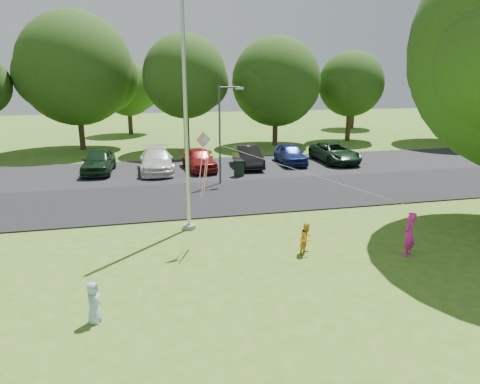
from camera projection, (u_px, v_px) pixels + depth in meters
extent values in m
plane|color=#416D1C|center=(330.00, 277.00, 12.38)|extent=(120.00, 120.00, 0.00)
cube|color=black|center=(251.00, 195.00, 20.83)|extent=(60.00, 6.00, 0.06)
cube|color=black|center=(225.00, 168.00, 26.94)|extent=(42.00, 7.00, 0.06)
cylinder|color=#B7BABF|center=(185.00, 94.00, 15.01)|extent=(0.14, 0.14, 10.00)
cylinder|color=gray|center=(189.00, 227.00, 16.29)|extent=(0.50, 0.50, 0.16)
cylinder|color=#3F3F44|center=(220.00, 136.00, 22.37)|extent=(0.10, 0.10, 5.21)
cylinder|color=#3F3F44|center=(229.00, 87.00, 22.04)|extent=(1.17, 0.46, 0.07)
cube|color=silver|center=(239.00, 88.00, 22.36)|extent=(0.43, 0.31, 0.12)
cylinder|color=black|center=(239.00, 169.00, 24.55)|extent=(0.58, 0.58, 0.93)
cylinder|color=black|center=(239.00, 161.00, 24.42)|extent=(0.62, 0.62, 0.05)
cylinder|color=#332316|center=(81.00, 129.00, 33.57)|extent=(0.44, 0.44, 3.19)
sphere|color=#1C380F|center=(75.00, 69.00, 32.38)|extent=(8.50, 8.50, 8.50)
sphere|color=#1C380F|center=(103.00, 78.00, 33.77)|extent=(5.53, 5.53, 5.53)
sphere|color=#1C380F|center=(49.00, 75.00, 31.12)|extent=(5.10, 5.10, 5.10)
cylinder|color=#332316|center=(187.00, 129.00, 33.12)|extent=(0.44, 0.44, 3.43)
sphere|color=#1C380F|center=(185.00, 76.00, 32.10)|extent=(6.27, 6.27, 6.27)
sphere|color=#1C380F|center=(202.00, 83.00, 33.12)|extent=(4.07, 4.07, 4.07)
sphere|color=#1C380F|center=(169.00, 81.00, 31.17)|extent=(3.76, 3.76, 3.76)
cylinder|color=#332316|center=(275.00, 129.00, 36.08)|extent=(0.44, 0.44, 2.66)
sphere|color=#1C380F|center=(276.00, 82.00, 35.07)|extent=(7.27, 7.27, 7.27)
sphere|color=#1C380F|center=(292.00, 88.00, 36.25)|extent=(4.72, 4.72, 4.72)
sphere|color=#1C380F|center=(262.00, 87.00, 33.99)|extent=(4.36, 4.36, 4.36)
cylinder|color=#332316|center=(348.00, 124.00, 38.27)|extent=(0.44, 0.44, 3.02)
sphere|color=#1C380F|center=(351.00, 84.00, 37.36)|extent=(5.67, 5.67, 5.67)
sphere|color=#1C380F|center=(361.00, 88.00, 38.28)|extent=(3.68, 3.68, 3.68)
sphere|color=#1C380F|center=(342.00, 87.00, 36.52)|extent=(3.40, 3.40, 3.40)
cylinder|color=#332316|center=(454.00, 122.00, 37.67)|extent=(0.44, 0.44, 3.42)
sphere|color=#1C380F|center=(461.00, 66.00, 36.42)|extent=(8.77, 8.77, 8.77)
sphere|color=#1C380F|center=(472.00, 74.00, 37.85)|extent=(5.70, 5.70, 5.70)
sphere|color=#1C380F|center=(452.00, 71.00, 35.12)|extent=(5.26, 5.26, 5.26)
cylinder|color=#332316|center=(130.00, 121.00, 42.68)|extent=(0.44, 0.44, 2.60)
sphere|color=#1C380F|center=(128.00, 89.00, 41.87)|extent=(5.20, 5.20, 5.20)
sphere|color=#1C380F|center=(141.00, 93.00, 42.71)|extent=(3.38, 3.38, 3.38)
sphere|color=#1C380F|center=(117.00, 92.00, 41.09)|extent=(3.12, 3.12, 3.12)
cylinder|color=#332316|center=(352.00, 117.00, 47.49)|extent=(0.44, 0.44, 2.60)
sphere|color=#1C380F|center=(354.00, 88.00, 46.68)|extent=(5.20, 5.20, 5.20)
sphere|color=#1C380F|center=(361.00, 91.00, 47.52)|extent=(3.38, 3.38, 3.38)
sphere|color=#1C380F|center=(348.00, 91.00, 45.91)|extent=(3.12, 3.12, 3.12)
imported|color=black|center=(99.00, 161.00, 25.33)|extent=(1.97, 4.24, 1.41)
imported|color=silver|center=(156.00, 160.00, 25.64)|extent=(1.98, 4.75, 1.37)
imported|color=maroon|center=(199.00, 159.00, 26.13)|extent=(1.97, 4.08, 1.34)
imported|color=black|center=(248.00, 157.00, 26.99)|extent=(1.56, 4.04, 1.31)
imported|color=navy|center=(290.00, 154.00, 27.97)|extent=(1.74, 3.90, 1.30)
imported|color=black|center=(335.00, 153.00, 28.54)|extent=(2.17, 4.65, 1.29)
imported|color=#EC1FA5|center=(409.00, 234.00, 13.66)|extent=(0.64, 0.61, 1.46)
imported|color=orange|center=(307.00, 238.00, 13.91)|extent=(0.65, 0.63, 1.05)
imported|color=#95BCE5|center=(94.00, 302.00, 9.97)|extent=(0.45, 0.57, 1.02)
cube|color=pink|center=(203.00, 140.00, 13.88)|extent=(0.50, 0.16, 0.51)
cube|color=#8CC6E5|center=(205.00, 139.00, 13.86)|extent=(0.24, 0.09, 0.24)
cylinder|color=white|center=(306.00, 173.00, 13.65)|extent=(6.21, 2.50, 1.97)
cylinder|color=pink|center=(201.00, 168.00, 14.11)|extent=(0.17, 0.22, 1.36)
cylinder|color=pink|center=(207.00, 171.00, 14.23)|extent=(0.19, 0.36, 1.55)
cylinder|color=pink|center=(204.00, 175.00, 14.11)|extent=(0.21, 0.53, 1.73)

